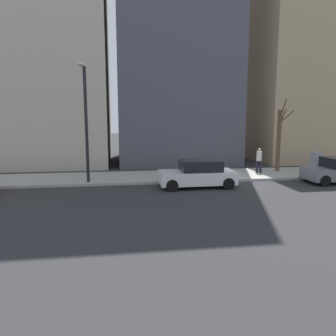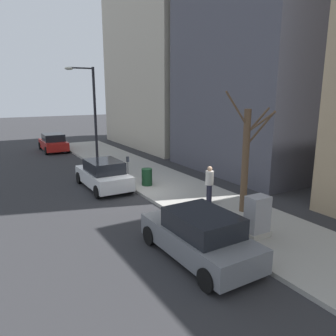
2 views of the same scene
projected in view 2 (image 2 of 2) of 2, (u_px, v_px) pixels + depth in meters
The scene contains 11 objects.
ground_plane at pixel (137, 193), 16.54m from camera, with size 120.00×120.00×0.00m, color #2B2B2D.
sidewalk at pixel (171, 186), 17.50m from camera, with size 4.00×36.00×0.15m, color #9E9B93.
parked_car_grey at pixel (200, 236), 9.91m from camera, with size 1.98×4.23×1.52m.
parked_car_white at pixel (103, 175), 17.29m from camera, with size 1.95×4.22×1.52m.
parked_car_red at pixel (53, 143), 28.35m from camera, with size 1.95×4.21×1.52m.
parking_meter at pixel (128, 166), 18.32m from camera, with size 0.14×0.10×1.35m.
utility_box at pixel (257, 217), 11.12m from camera, with size 0.83×0.61×1.43m.
streetlamp at pixel (91, 107), 22.39m from camera, with size 1.97×0.32×6.50m.
bare_tree at pixel (246, 157), 13.13m from camera, with size 1.81×1.34×4.89m.
trash_bin at pixel (147, 177), 17.37m from camera, with size 0.56×0.56×0.90m, color #14381E.
pedestrian_near_meter at pixel (209, 182), 14.55m from camera, with size 0.36×0.39×1.66m.
Camera 2 is at (-6.57, -14.49, 4.97)m, focal length 35.00 mm.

